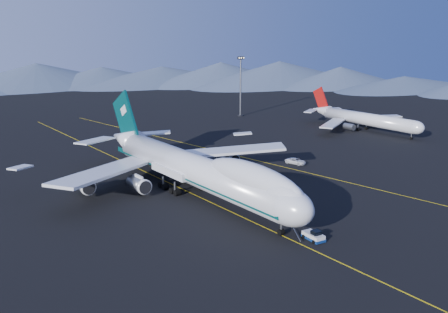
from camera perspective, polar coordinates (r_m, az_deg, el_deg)
ground at (r=106.07m, az=-3.29°, el=-4.44°), size 500.00×500.00×0.00m
taxiway_line_main at (r=106.07m, az=-3.29°, el=-4.43°), size 0.25×220.00×0.01m
taxiway_line_side at (r=131.26m, az=5.28°, el=-0.82°), size 28.08×198.09×0.01m
boeing_747 at (r=104.39m, az=-3.35°, el=-1.41°), size 59.62×72.43×19.37m
pushback_tug at (r=85.29m, az=10.18°, el=-9.00°), size 2.67×4.23×1.76m
second_jet at (r=180.80m, az=15.68°, el=4.17°), size 42.00×47.45×13.50m
service_van at (r=131.59m, az=8.20°, el=-0.53°), size 3.83×5.90×1.51m
floodlight_mast at (r=203.33m, az=1.90°, el=8.03°), size 2.96×2.22×23.97m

